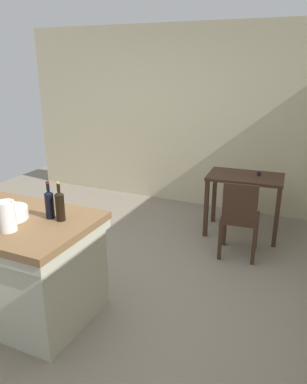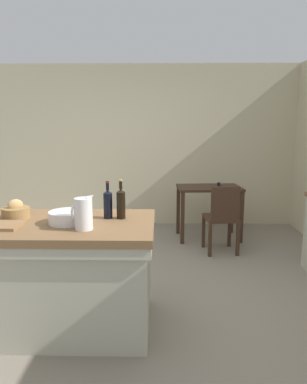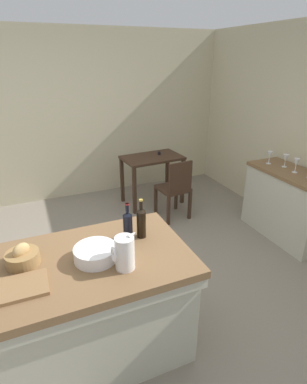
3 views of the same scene
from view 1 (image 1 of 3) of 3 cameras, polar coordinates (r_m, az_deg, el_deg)
name	(u,v)px [view 1 (image 1 of 3)]	position (r m, az deg, el deg)	size (l,w,h in m)	color
ground_plane	(96,284)	(3.85, -8.75, -13.68)	(6.76, 6.76, 0.00)	gray
wall_back	(187,118)	(5.64, 5.20, 11.20)	(5.32, 0.12, 2.60)	beige
island_table	(13,260)	(3.46, -20.64, -9.71)	(1.45, 0.91, 0.88)	brown
writing_desk	(245,186)	(4.73, 13.76, 0.97)	(0.94, 0.62, 0.82)	#3D281C
wooden_chair	(240,217)	(4.18, 13.01, -3.72)	(0.44, 0.44, 0.89)	#3D281C
pitcher	(7,216)	(2.98, -21.48, -3.39)	(0.17, 0.13, 0.28)	white
wash_bowl	(9,213)	(3.22, -21.18, -3.07)	(0.30, 0.30, 0.09)	white
wine_bottle_dark	(60,205)	(3.04, -14.08, -1.95)	(0.07, 0.07, 0.32)	black
wine_bottle_amber	(49,204)	(3.11, -15.58, -1.72)	(0.07, 0.07, 0.31)	black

